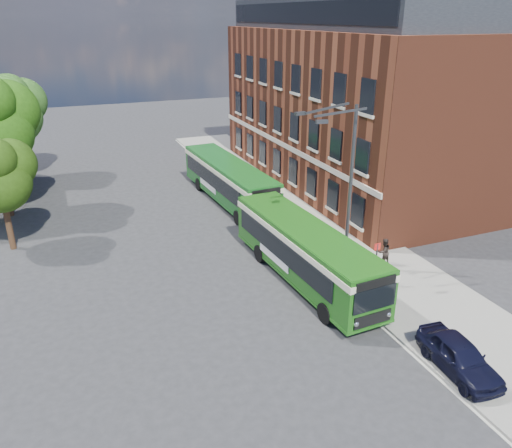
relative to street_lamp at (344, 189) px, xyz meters
name	(u,v)px	position (x,y,z in m)	size (l,w,h in m)	color
ground	(243,271)	(-4.84, 2.00, -4.79)	(120.00, 120.00, 0.00)	#2B2B2E
pavement	(294,206)	(2.16, 10.00, -4.72)	(6.00, 48.00, 0.15)	gray
kerb_line	(255,212)	(-0.89, 10.00, -4.79)	(0.12, 48.00, 0.01)	beige
brick_office	(353,97)	(9.16, 14.00, 2.18)	(12.10, 26.00, 14.20)	maroon
street_lamp	(344,189)	(0.00, 0.00, 0.00)	(2.96, 2.38, 9.00)	#36383B
bus_stop_sign	(376,262)	(0.76, -2.20, -3.28)	(0.35, 0.08, 2.52)	#36383B
bus_front	(305,248)	(-2.15, -0.07, -2.96)	(3.26, 11.70, 3.02)	#1C5A14
bus_rear	(229,178)	(-1.88, 12.78, -2.96)	(3.31, 12.74, 3.02)	#15591A
parked_car	(459,356)	(-0.04, -9.01, -3.97)	(1.58, 3.93, 1.34)	black
pedestrian_a	(358,273)	(-0.24, -2.18, -3.75)	(0.65, 0.43, 1.79)	black
pedestrian_b	(384,252)	(2.58, -0.41, -3.87)	(0.75, 0.59, 1.55)	black
tree_right	(13,109)	(-16.16, 24.46, 1.18)	(5.21, 4.96, 8.80)	#362413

